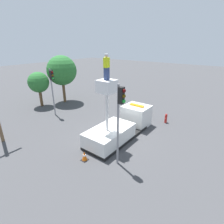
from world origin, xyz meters
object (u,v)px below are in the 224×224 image
at_px(worker, 107,67).
at_px(traffic_light_across, 52,83).
at_px(tree_right_bg, 62,71).
at_px(traffic_light_pole, 120,111).
at_px(bucket_truck, 121,126).
at_px(tree_left_bg, 39,83).
at_px(fire_hydrant, 166,118).
at_px(traffic_cone_rear, 84,156).

height_order(worker, traffic_light_across, worker).
bearing_deg(tree_right_bg, traffic_light_pole, -114.97).
distance_m(bucket_truck, tree_left_bg, 12.81).
relative_size(bucket_truck, fire_hydrant, 7.64).
relative_size(fire_hydrant, tree_left_bg, 0.22).
distance_m(bucket_truck, worker, 5.60).
relative_size(worker, fire_hydrant, 1.79).
distance_m(worker, fire_hydrant, 9.22).
relative_size(traffic_light_pole, fire_hydrant, 5.65).
bearing_deg(traffic_light_across, tree_left_bg, 78.78).
xyz_separation_m(worker, traffic_light_across, (1.31, 8.54, -2.50)).
distance_m(traffic_light_pole, tree_left_bg, 15.17).
bearing_deg(bucket_truck, traffic_light_pole, -147.49).
height_order(bucket_truck, traffic_cone_rear, bucket_truck).
xyz_separation_m(traffic_light_pole, traffic_cone_rear, (-1.15, 2.16, -3.55)).
bearing_deg(traffic_light_pole, traffic_light_across, 75.91).
height_order(bucket_truck, traffic_light_pole, traffic_light_pole).
relative_size(bucket_truck, tree_left_bg, 1.71).
relative_size(fire_hydrant, tree_right_bg, 0.16).
xyz_separation_m(traffic_light_pole, tree_left_bg, (3.48, 14.74, -0.83)).
xyz_separation_m(traffic_light_pole, traffic_light_across, (2.67, 10.65, -0.23)).
relative_size(tree_left_bg, tree_right_bg, 0.70).
distance_m(traffic_light_across, fire_hydrant, 12.49).
bearing_deg(tree_left_bg, bucket_truck, -90.79).
relative_size(worker, tree_left_bg, 0.40).
distance_m(traffic_light_pole, traffic_light_across, 10.98).
xyz_separation_m(traffic_light_across, fire_hydrant, (5.62, -10.69, -3.19)).
bearing_deg(worker, bucket_truck, 0.00).
bearing_deg(worker, fire_hydrant, -17.26).
distance_m(bucket_truck, fire_hydrant, 5.45).
xyz_separation_m(traffic_cone_rear, tree_left_bg, (4.64, 12.58, 2.72)).
bearing_deg(bucket_truck, tree_right_bg, 75.16).
bearing_deg(traffic_cone_rear, tree_right_bg, 56.88).
height_order(tree_left_bg, tree_right_bg, tree_right_bg).
distance_m(traffic_cone_rear, tree_left_bg, 13.68).
relative_size(traffic_light_pole, traffic_cone_rear, 7.44).
bearing_deg(fire_hydrant, traffic_light_pole, 179.70).
height_order(traffic_light_pole, traffic_cone_rear, traffic_light_pole).
relative_size(worker, tree_right_bg, 0.28).
height_order(bucket_truck, worker, worker).
bearing_deg(traffic_cone_rear, traffic_light_across, 65.75).
relative_size(traffic_light_pole, traffic_light_across, 1.06).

